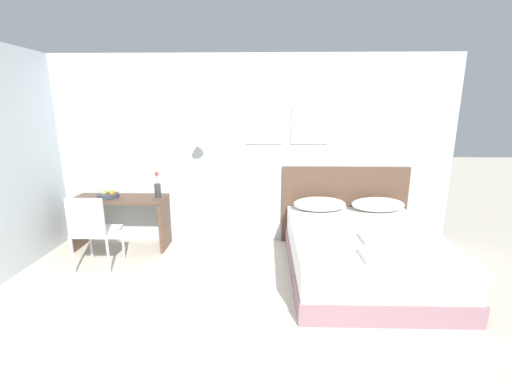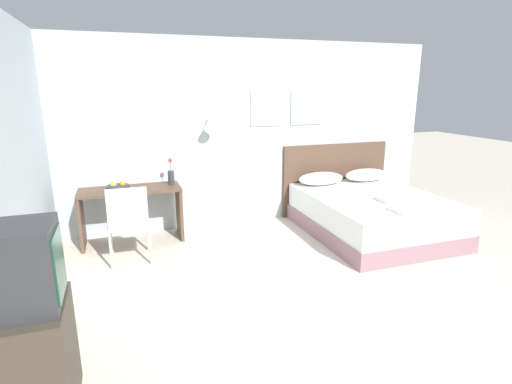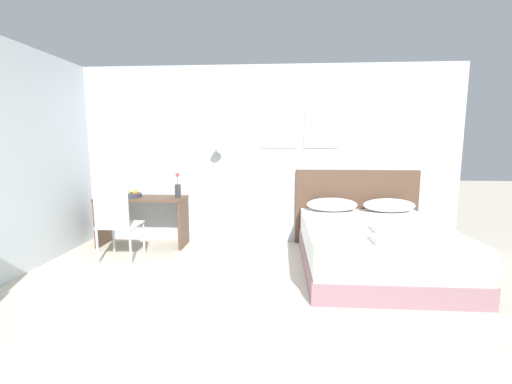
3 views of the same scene
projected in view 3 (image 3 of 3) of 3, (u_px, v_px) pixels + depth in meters
The scene contains 12 objects.
ground_plane at pixel (227, 358), 2.44m from camera, with size 24.00×24.00×0.00m, color beige.
wall_back at pixel (256, 155), 5.17m from camera, with size 6.00×0.31×2.65m.
bed at pixel (374, 247), 4.12m from camera, with size 1.68×2.06×0.55m.
headboard at pixel (356, 207), 5.12m from camera, with size 1.80×0.06×1.12m.
pillow_left at pixel (332, 205), 4.87m from camera, with size 0.72×0.38×0.19m.
pillow_right at pixel (389, 205), 4.82m from camera, with size 0.72×0.38×0.19m.
folded_towel_near_foot at pixel (388, 229), 3.77m from camera, with size 0.32×0.28×0.06m.
folded_towel_mid_bed at pixel (390, 240), 3.33m from camera, with size 0.32×0.28×0.06m.
desk at pixel (142, 211), 5.05m from camera, with size 1.27×0.50×0.73m.
desk_chair at pixel (116, 220), 4.36m from camera, with size 0.47×0.47×0.93m.
fruit_bowl at pixel (132, 195), 5.01m from camera, with size 0.28×0.28×0.12m.
flower_vase at pixel (178, 189), 5.00m from camera, with size 0.09×0.09×0.36m.
Camera 3 is at (0.36, -2.22, 1.52)m, focal length 24.00 mm.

